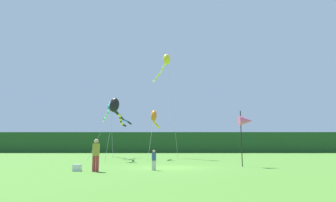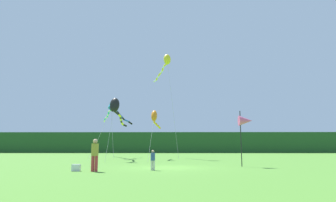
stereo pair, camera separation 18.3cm
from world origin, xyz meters
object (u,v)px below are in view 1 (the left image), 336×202
at_px(person_adult, 96,153).
at_px(cooler_box, 77,168).
at_px(kite_cyan, 109,107).
at_px(kite_yellow, 165,62).
at_px(kite_black, 116,108).
at_px(kite_blue, 115,106).
at_px(kite_orange, 154,117).
at_px(banner_flag_pole, 246,121).
at_px(person_child, 154,159).

height_order(person_adult, cooler_box, person_adult).
bearing_deg(kite_cyan, kite_yellow, -23.49).
height_order(kite_black, kite_blue, kite_blue).
bearing_deg(kite_cyan, kite_orange, -46.40).
bearing_deg(person_adult, kite_black, 95.75).
bearing_deg(kite_cyan, kite_black, -74.63).
bearing_deg(person_adult, kite_yellow, 79.05).
xyz_separation_m(banner_flag_pole, kite_orange, (-6.79, 10.60, 1.31)).
distance_m(person_adult, person_child, 3.22).
bearing_deg(cooler_box, banner_flag_pole, 19.79).
bearing_deg(kite_black, kite_blue, 101.25).
height_order(person_child, kite_yellow, kite_yellow).
xyz_separation_m(person_adult, kite_orange, (2.35, 14.60, 3.37)).
height_order(person_adult, person_child, person_adult).
xyz_separation_m(person_adult, cooler_box, (-1.08, 0.32, -0.78)).
bearing_deg(person_child, kite_cyan, 108.71).
bearing_deg(person_adult, person_child, 16.50).
relative_size(person_adult, kite_orange, 0.27).
relative_size(cooler_box, kite_yellow, 0.04).
bearing_deg(banner_flag_pole, kite_yellow, 112.31).
distance_m(cooler_box, kite_orange, 15.26).
bearing_deg(kite_orange, person_child, -87.01).
relative_size(banner_flag_pole, kite_black, 0.49).
xyz_separation_m(cooler_box, kite_black, (-0.10, 11.39, 4.75)).
relative_size(kite_blue, kite_orange, 1.37).
relative_size(kite_black, kite_cyan, 0.85).
relative_size(cooler_box, kite_cyan, 0.05).
bearing_deg(kite_blue, person_child, -71.96).
relative_size(person_adult, person_child, 1.53).
bearing_deg(kite_black, person_child, -68.54).
bearing_deg(kite_blue, banner_flag_pole, -49.57).
bearing_deg(cooler_box, kite_black, 90.52).
bearing_deg(banner_flag_pole, kite_orange, 122.65).
bearing_deg(person_child, kite_black, 111.46).
xyz_separation_m(person_adult, person_child, (3.07, 0.91, -0.33)).
distance_m(banner_flag_pole, kite_black, 13.03).
distance_m(person_child, kite_orange, 14.20).
bearing_deg(kite_orange, banner_flag_pole, -57.35).
bearing_deg(kite_cyan, banner_flag_pole, -52.84).
distance_m(kite_yellow, kite_orange, 7.75).
xyz_separation_m(cooler_box, kite_cyan, (-2.65, 20.66, 6.07)).
xyz_separation_m(cooler_box, kite_yellow, (4.53, 17.54, 11.10)).
xyz_separation_m(banner_flag_pole, kite_blue, (-11.47, 13.46, 2.90)).
bearing_deg(kite_orange, kite_black, -140.78).
bearing_deg(cooler_box, kite_yellow, 75.51).
xyz_separation_m(person_child, banner_flag_pole, (6.08, 3.09, 2.39)).
xyz_separation_m(kite_blue, kite_orange, (4.68, -2.86, -1.60)).
bearing_deg(person_child, kite_yellow, 88.69).
bearing_deg(kite_yellow, kite_blue, -176.00).
bearing_deg(kite_orange, person_adult, -99.15).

